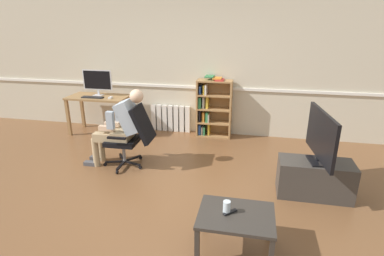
{
  "coord_description": "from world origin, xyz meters",
  "views": [
    {
      "loc": [
        0.97,
        -3.16,
        2.15
      ],
      "look_at": [
        0.15,
        0.85,
        0.7
      ],
      "focal_mm": 28.47,
      "sensor_mm": 36.0,
      "label": 1
    }
  ],
  "objects_px": {
    "keyboard": "(93,97)",
    "radiator": "(171,118)",
    "drinking_glass": "(227,207)",
    "spare_remote": "(230,212)",
    "computer_mouse": "(110,98)",
    "tv_screen": "(321,136)",
    "bookshelf": "(212,108)",
    "tv_stand": "(314,179)",
    "person_seated": "(120,126)",
    "imac_monitor": "(97,81)",
    "office_chair": "(132,134)",
    "computer_desk": "(99,102)",
    "coffee_table": "(236,219)"
  },
  "relations": [
    {
      "from": "keyboard",
      "to": "radiator",
      "type": "bearing_deg",
      "value": 20.91
    },
    {
      "from": "drinking_glass",
      "to": "spare_remote",
      "type": "xyz_separation_m",
      "value": [
        0.03,
        0.0,
        -0.05
      ]
    },
    {
      "from": "computer_mouse",
      "to": "tv_screen",
      "type": "xyz_separation_m",
      "value": [
        3.49,
        -1.49,
        0.05
      ]
    },
    {
      "from": "bookshelf",
      "to": "tv_stand",
      "type": "relative_size",
      "value": 1.29
    },
    {
      "from": "person_seated",
      "to": "drinking_glass",
      "type": "height_order",
      "value": "person_seated"
    },
    {
      "from": "imac_monitor",
      "to": "keyboard",
      "type": "relative_size",
      "value": 1.44
    },
    {
      "from": "bookshelf",
      "to": "office_chair",
      "type": "bearing_deg",
      "value": -122.3
    },
    {
      "from": "computer_mouse",
      "to": "tv_stand",
      "type": "relative_size",
      "value": 0.11
    },
    {
      "from": "bookshelf",
      "to": "person_seated",
      "type": "relative_size",
      "value": 0.96
    },
    {
      "from": "office_chair",
      "to": "drinking_glass",
      "type": "distance_m",
      "value": 2.22
    },
    {
      "from": "tv_screen",
      "to": "office_chair",
      "type": "bearing_deg",
      "value": 76.05
    },
    {
      "from": "person_seated",
      "to": "tv_screen",
      "type": "height_order",
      "value": "person_seated"
    },
    {
      "from": "person_seated",
      "to": "drinking_glass",
      "type": "relative_size",
      "value": 9.82
    },
    {
      "from": "computer_desk",
      "to": "radiator",
      "type": "xyz_separation_m",
      "value": [
        1.35,
        0.39,
        -0.37
      ]
    },
    {
      "from": "radiator",
      "to": "coffee_table",
      "type": "height_order",
      "value": "radiator"
    },
    {
      "from": "computer_mouse",
      "to": "keyboard",
      "type": "bearing_deg",
      "value": -176.82
    },
    {
      "from": "imac_monitor",
      "to": "bookshelf",
      "type": "relative_size",
      "value": 0.51
    },
    {
      "from": "person_seated",
      "to": "coffee_table",
      "type": "height_order",
      "value": "person_seated"
    },
    {
      "from": "tv_screen",
      "to": "keyboard",
      "type": "bearing_deg",
      "value": 62.33
    },
    {
      "from": "keyboard",
      "to": "radiator",
      "type": "height_order",
      "value": "keyboard"
    },
    {
      "from": "bookshelf",
      "to": "coffee_table",
      "type": "xyz_separation_m",
      "value": [
        0.68,
        -3.14,
        -0.19
      ]
    },
    {
      "from": "bookshelf",
      "to": "radiator",
      "type": "bearing_deg",
      "value": 173.4
    },
    {
      "from": "tv_stand",
      "to": "radiator",
      "type": "bearing_deg",
      "value": 140.86
    },
    {
      "from": "drinking_glass",
      "to": "computer_mouse",
      "type": "bearing_deg",
      "value": 132.21
    },
    {
      "from": "keyboard",
      "to": "spare_remote",
      "type": "bearing_deg",
      "value": -43.29
    },
    {
      "from": "imac_monitor",
      "to": "computer_desk",
      "type": "bearing_deg",
      "value": -71.38
    },
    {
      "from": "computer_desk",
      "to": "spare_remote",
      "type": "distance_m",
      "value": 4.01
    },
    {
      "from": "imac_monitor",
      "to": "office_chair",
      "type": "xyz_separation_m",
      "value": [
        1.23,
        -1.36,
        -0.52
      ]
    },
    {
      "from": "computer_mouse",
      "to": "bookshelf",
      "type": "distance_m",
      "value": 1.94
    },
    {
      "from": "radiator",
      "to": "tv_screen",
      "type": "distance_m",
      "value": 3.22
    },
    {
      "from": "coffee_table",
      "to": "drinking_glass",
      "type": "bearing_deg",
      "value": 178.19
    },
    {
      "from": "computer_desk",
      "to": "coffee_table",
      "type": "height_order",
      "value": "computer_desk"
    },
    {
      "from": "radiator",
      "to": "bookshelf",
      "type": "bearing_deg",
      "value": -6.6
    },
    {
      "from": "radiator",
      "to": "office_chair",
      "type": "height_order",
      "value": "office_chair"
    },
    {
      "from": "computer_mouse",
      "to": "radiator",
      "type": "relative_size",
      "value": 0.12
    },
    {
      "from": "bookshelf",
      "to": "drinking_glass",
      "type": "relative_size",
      "value": 9.46
    },
    {
      "from": "drinking_glass",
      "to": "imac_monitor",
      "type": "bearing_deg",
      "value": 133.94
    },
    {
      "from": "imac_monitor",
      "to": "drinking_glass",
      "type": "xyz_separation_m",
      "value": [
        2.81,
        -2.92,
        -0.56
      ]
    },
    {
      "from": "computer_desk",
      "to": "bookshelf",
      "type": "xyz_separation_m",
      "value": [
        2.2,
        0.29,
        -0.08
      ]
    },
    {
      "from": "computer_mouse",
      "to": "office_chair",
      "type": "height_order",
      "value": "office_chair"
    },
    {
      "from": "computer_desk",
      "to": "coffee_table",
      "type": "bearing_deg",
      "value": -44.64
    },
    {
      "from": "coffee_table",
      "to": "radiator",
      "type": "bearing_deg",
      "value": 115.38
    },
    {
      "from": "keyboard",
      "to": "coffee_table",
      "type": "relative_size",
      "value": 0.58
    },
    {
      "from": "computer_mouse",
      "to": "coffee_table",
      "type": "distance_m",
      "value": 3.76
    },
    {
      "from": "tv_stand",
      "to": "drinking_glass",
      "type": "distance_m",
      "value": 1.62
    },
    {
      "from": "coffee_table",
      "to": "person_seated",
      "type": "bearing_deg",
      "value": 140.01
    },
    {
      "from": "computer_mouse",
      "to": "imac_monitor",
      "type": "bearing_deg",
      "value": 150.19
    },
    {
      "from": "imac_monitor",
      "to": "tv_stand",
      "type": "xyz_separation_m",
      "value": [
        3.83,
        -1.69,
        -0.81
      ]
    },
    {
      "from": "bookshelf",
      "to": "tv_stand",
      "type": "bearing_deg",
      "value": -49.86
    },
    {
      "from": "computer_mouse",
      "to": "coffee_table",
      "type": "relative_size",
      "value": 0.14
    }
  ]
}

